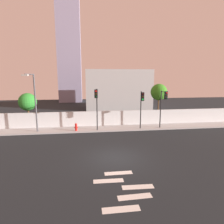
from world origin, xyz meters
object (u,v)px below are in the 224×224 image
(fire_hydrant, at_px, (76,127))
(roadside_tree_midleft, at_px, (159,92))
(street_lamp_curbside, at_px, (34,98))
(traffic_light_right, at_px, (97,101))
(roadside_tree_leftmost, at_px, (28,102))
(traffic_light_left, at_px, (142,102))
(traffic_light_center, at_px, (164,101))

(fire_hydrant, relative_size, roadside_tree_midleft, 0.16)
(street_lamp_curbside, bearing_deg, fire_hydrant, 0.18)
(traffic_light_right, relative_size, roadside_tree_leftmost, 1.12)
(street_lamp_curbside, bearing_deg, traffic_light_left, -3.79)
(traffic_light_left, height_order, street_lamp_curbside, street_lamp_curbside)
(roadside_tree_leftmost, bearing_deg, roadside_tree_midleft, -0.00)
(roadside_tree_leftmost, bearing_deg, traffic_light_right, -25.84)
(traffic_light_left, xyz_separation_m, fire_hydrant, (-7.27, 0.78, -2.75))
(fire_hydrant, height_order, roadside_tree_leftmost, roadside_tree_leftmost)
(traffic_light_center, xyz_separation_m, traffic_light_right, (-7.63, -0.07, 0.20))
(traffic_light_left, distance_m, street_lamp_curbside, 11.59)
(traffic_light_center, relative_size, street_lamp_curbside, 0.70)
(traffic_light_center, relative_size, fire_hydrant, 5.16)
(traffic_light_right, xyz_separation_m, street_lamp_curbside, (-6.59, 0.47, 0.37))
(traffic_light_left, bearing_deg, roadside_tree_leftmost, 161.99)
(street_lamp_curbside, relative_size, roadside_tree_midleft, 1.21)
(street_lamp_curbside, height_order, roadside_tree_midleft, street_lamp_curbside)
(traffic_light_center, bearing_deg, traffic_light_left, -172.26)
(street_lamp_curbside, bearing_deg, roadside_tree_midleft, 13.20)
(traffic_light_right, distance_m, roadside_tree_midleft, 9.47)
(traffic_light_left, height_order, fire_hydrant, traffic_light_left)
(street_lamp_curbside, relative_size, roadside_tree_leftmost, 1.51)
(fire_hydrant, bearing_deg, roadside_tree_midleft, 18.05)
(traffic_light_left, height_order, traffic_light_right, traffic_light_right)
(traffic_light_left, relative_size, traffic_light_center, 0.99)
(traffic_light_center, distance_m, street_lamp_curbside, 14.24)
(roadside_tree_leftmost, bearing_deg, traffic_light_center, -13.93)
(traffic_light_left, height_order, traffic_light_center, traffic_light_center)
(traffic_light_right, bearing_deg, roadside_tree_midleft, 25.20)
(roadside_tree_midleft, bearing_deg, traffic_light_left, -129.78)
(traffic_light_left, xyz_separation_m, traffic_light_center, (2.67, 0.36, -0.01))
(traffic_light_right, bearing_deg, traffic_light_left, -3.35)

